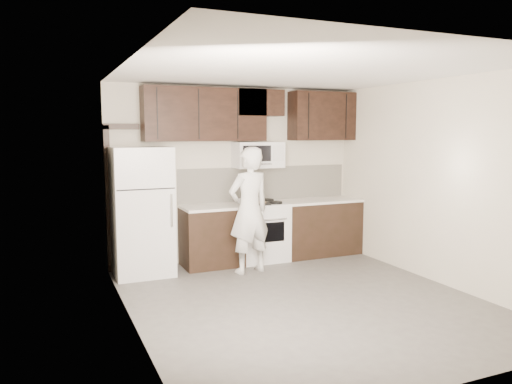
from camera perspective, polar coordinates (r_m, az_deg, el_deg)
floor at (r=6.13m, az=5.51°, el=-12.23°), size 4.50×4.50×0.00m
back_wall at (r=7.87m, az=-2.32°, el=2.10°), size 4.00×0.00×4.00m
ceiling at (r=5.84m, az=5.82°, el=13.69°), size 4.50×4.50×0.00m
counter_run at (r=7.95m, az=2.59°, el=-4.37°), size 2.95×0.64×0.91m
stove at (r=7.82m, az=0.59°, el=-4.51°), size 0.76×0.66×0.94m
backsplash at (r=8.06m, az=1.03°, el=1.00°), size 2.90×0.02×0.54m
upper_cabinets at (r=7.76m, az=-0.44°, el=8.93°), size 3.48×0.35×0.78m
microwave at (r=7.78m, az=0.25°, el=4.26°), size 0.76×0.42×0.40m
refrigerator at (r=7.15m, az=-12.91°, el=-2.18°), size 0.80×0.76×1.80m
door_trim at (r=7.37m, az=-16.27°, el=0.71°), size 0.50×0.08×2.12m
saucepan at (r=7.80m, az=-1.05°, el=-0.71°), size 0.29×0.17×0.16m
baking_tray at (r=7.60m, az=0.17°, el=-1.32°), size 0.46×0.40×0.02m
pizza at (r=7.60m, az=0.17°, el=-1.18°), size 0.33×0.33×0.02m
person at (r=7.08m, az=-0.79°, el=-2.10°), size 0.73×0.55×1.80m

